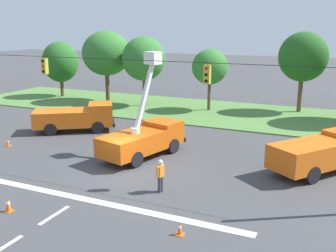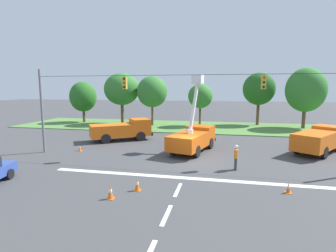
{
  "view_description": "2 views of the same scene",
  "coord_description": "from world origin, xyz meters",
  "px_view_note": "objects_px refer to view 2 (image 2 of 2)",
  "views": [
    {
      "loc": [
        11.5,
        -18.91,
        8.35
      ],
      "look_at": [
        0.94,
        4.41,
        1.88
      ],
      "focal_mm": 42.0,
      "sensor_mm": 36.0,
      "label": 1
    },
    {
      "loc": [
        2.32,
        -19.86,
        5.59
      ],
      "look_at": [
        -2.02,
        0.79,
        2.56
      ],
      "focal_mm": 28.0,
      "sensor_mm": 36.0,
      "label": 2
    }
  ],
  "objects_px": {
    "utility_truck_bucket_lift": "(193,137)",
    "traffic_cone_foreground_right": "(80,148)",
    "tree_west": "(122,89)",
    "road_worker": "(236,156)",
    "tree_centre": "(152,92)",
    "utility_truck_support_near": "(319,139)",
    "tree_far_west": "(83,97)",
    "tree_east_end": "(306,90)",
    "tree_far_east": "(259,89)",
    "tree_east": "(200,96)",
    "traffic_cone_mid_right": "(137,184)",
    "utility_truck_support_far": "(122,129)",
    "traffic_cone_near_bucket": "(110,192)",
    "traffic_cone_mid_left": "(288,188)"
  },
  "relations": [
    {
      "from": "utility_truck_bucket_lift",
      "to": "traffic_cone_foreground_right",
      "type": "xyz_separation_m",
      "value": [
        -9.98,
        -2.05,
        -1.04
      ]
    },
    {
      "from": "tree_west",
      "to": "road_worker",
      "type": "distance_m",
      "value": 26.61
    },
    {
      "from": "tree_centre",
      "to": "utility_truck_support_near",
      "type": "distance_m",
      "value": 23.18
    },
    {
      "from": "tree_far_west",
      "to": "tree_east_end",
      "type": "distance_m",
      "value": 33.37
    },
    {
      "from": "tree_far_east",
      "to": "utility_truck_bucket_lift",
      "type": "xyz_separation_m",
      "value": [
        -7.75,
        -18.57,
        -4.19
      ]
    },
    {
      "from": "tree_east",
      "to": "utility_truck_bucket_lift",
      "type": "distance_m",
      "value": 15.95
    },
    {
      "from": "tree_centre",
      "to": "road_worker",
      "type": "relative_size",
      "value": 4.19
    },
    {
      "from": "traffic_cone_mid_right",
      "to": "tree_east_end",
      "type": "bearing_deg",
      "value": 59.2
    },
    {
      "from": "road_worker",
      "to": "tree_east",
      "type": "bearing_deg",
      "value": 101.75
    },
    {
      "from": "utility_truck_support_far",
      "to": "traffic_cone_near_bucket",
      "type": "height_order",
      "value": "utility_truck_support_far"
    },
    {
      "from": "road_worker",
      "to": "traffic_cone_mid_right",
      "type": "height_order",
      "value": "road_worker"
    },
    {
      "from": "tree_centre",
      "to": "traffic_cone_foreground_right",
      "type": "distance_m",
      "value": 17.77
    },
    {
      "from": "tree_far_west",
      "to": "tree_far_east",
      "type": "distance_m",
      "value": 27.66
    },
    {
      "from": "utility_truck_bucket_lift",
      "to": "traffic_cone_near_bucket",
      "type": "xyz_separation_m",
      "value": [
        -2.96,
        -11.11,
        -0.95
      ]
    },
    {
      "from": "traffic_cone_mid_right",
      "to": "road_worker",
      "type": "bearing_deg",
      "value": 42.06
    },
    {
      "from": "road_worker",
      "to": "traffic_cone_mid_left",
      "type": "xyz_separation_m",
      "value": [
        2.6,
        -3.6,
        -0.72
      ]
    },
    {
      "from": "utility_truck_support_near",
      "to": "traffic_cone_foreground_right",
      "type": "bearing_deg",
      "value": -169.56
    },
    {
      "from": "tree_far_east",
      "to": "traffic_cone_near_bucket",
      "type": "bearing_deg",
      "value": -109.84
    },
    {
      "from": "traffic_cone_foreground_right",
      "to": "traffic_cone_near_bucket",
      "type": "relative_size",
      "value": 0.8
    },
    {
      "from": "tree_far_west",
      "to": "traffic_cone_foreground_right",
      "type": "height_order",
      "value": "tree_far_west"
    },
    {
      "from": "tree_far_east",
      "to": "traffic_cone_foreground_right",
      "type": "distance_m",
      "value": 27.69
    },
    {
      "from": "utility_truck_support_far",
      "to": "traffic_cone_mid_left",
      "type": "bearing_deg",
      "value": -40.01
    },
    {
      "from": "tree_west",
      "to": "tree_far_east",
      "type": "height_order",
      "value": "tree_west"
    },
    {
      "from": "tree_far_east",
      "to": "utility_truck_support_near",
      "type": "xyz_separation_m",
      "value": [
        3.14,
        -16.77,
        -4.3
      ]
    },
    {
      "from": "tree_far_west",
      "to": "tree_east",
      "type": "bearing_deg",
      "value": -1.43
    },
    {
      "from": "tree_west",
      "to": "utility_truck_support_far",
      "type": "xyz_separation_m",
      "value": [
        4.82,
        -12.17,
        -4.27
      ]
    },
    {
      "from": "tree_west",
      "to": "tree_centre",
      "type": "xyz_separation_m",
      "value": [
        5.07,
        -0.71,
        -0.37
      ]
    },
    {
      "from": "utility_truck_bucket_lift",
      "to": "traffic_cone_near_bucket",
      "type": "distance_m",
      "value": 11.54
    },
    {
      "from": "utility_truck_support_far",
      "to": "tree_east",
      "type": "bearing_deg",
      "value": 58.93
    },
    {
      "from": "tree_west",
      "to": "traffic_cone_mid_right",
      "type": "height_order",
      "value": "tree_west"
    },
    {
      "from": "tree_centre",
      "to": "tree_far_east",
      "type": "xyz_separation_m",
      "value": [
        15.57,
        3.65,
        0.41
      ]
    },
    {
      "from": "tree_east_end",
      "to": "traffic_cone_mid_left",
      "type": "height_order",
      "value": "tree_east_end"
    },
    {
      "from": "utility_truck_support_far",
      "to": "road_worker",
      "type": "height_order",
      "value": "utility_truck_support_far"
    },
    {
      "from": "utility_truck_support_far",
      "to": "traffic_cone_foreground_right",
      "type": "xyz_separation_m",
      "value": [
        -1.91,
        -5.51,
        -0.91
      ]
    },
    {
      "from": "tree_far_west",
      "to": "utility_truck_bucket_lift",
      "type": "bearing_deg",
      "value": -39.13
    },
    {
      "from": "traffic_cone_foreground_right",
      "to": "traffic_cone_near_bucket",
      "type": "height_order",
      "value": "traffic_cone_near_bucket"
    },
    {
      "from": "utility_truck_support_far",
      "to": "traffic_cone_mid_right",
      "type": "height_order",
      "value": "utility_truck_support_far"
    },
    {
      "from": "traffic_cone_near_bucket",
      "to": "tree_west",
      "type": "bearing_deg",
      "value": 110.37
    },
    {
      "from": "utility_truck_support_far",
      "to": "traffic_cone_mid_right",
      "type": "distance_m",
      "value": 14.6
    },
    {
      "from": "utility_truck_support_far",
      "to": "traffic_cone_mid_left",
      "type": "relative_size",
      "value": 11.45
    },
    {
      "from": "tree_far_east",
      "to": "tree_east_end",
      "type": "bearing_deg",
      "value": -21.43
    },
    {
      "from": "utility_truck_bucket_lift",
      "to": "utility_truck_support_near",
      "type": "height_order",
      "value": "utility_truck_bucket_lift"
    },
    {
      "from": "utility_truck_support_near",
      "to": "traffic_cone_mid_left",
      "type": "bearing_deg",
      "value": -114.99
    },
    {
      "from": "road_worker",
      "to": "tree_centre",
      "type": "bearing_deg",
      "value": 119.83
    },
    {
      "from": "tree_centre",
      "to": "utility_truck_support_far",
      "type": "bearing_deg",
      "value": -91.23
    },
    {
      "from": "tree_far_west",
      "to": "traffic_cone_mid_left",
      "type": "xyz_separation_m",
      "value": [
        25.89,
        -24.53,
        -3.97
      ]
    },
    {
      "from": "tree_east_end",
      "to": "utility_truck_support_near",
      "type": "bearing_deg",
      "value": -100.5
    },
    {
      "from": "utility_truck_support_near",
      "to": "road_worker",
      "type": "bearing_deg",
      "value": -138.0
    },
    {
      "from": "traffic_cone_mid_left",
      "to": "tree_far_west",
      "type": "bearing_deg",
      "value": 136.54
    },
    {
      "from": "tree_far_east",
      "to": "traffic_cone_mid_left",
      "type": "xyz_separation_m",
      "value": [
        -1.64,
        -27.01,
        -5.23
      ]
    }
  ]
}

